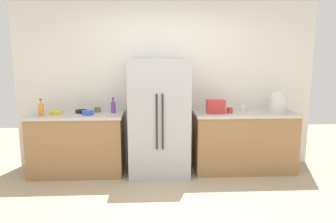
{
  "coord_description": "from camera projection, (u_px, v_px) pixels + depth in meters",
  "views": [
    {
      "loc": [
        -0.24,
        -2.98,
        1.68
      ],
      "look_at": [
        -0.05,
        0.43,
        1.1
      ],
      "focal_mm": 32.39,
      "sensor_mm": 36.0,
      "label": 1
    }
  ],
  "objects": [
    {
      "name": "bottle_b",
      "position": [
        113.0,
        107.0,
        4.52
      ],
      "size": [
        0.07,
        0.07,
        0.23
      ],
      "color": "purple",
      "rests_on": "counter_left"
    },
    {
      "name": "counter_left",
      "position": [
        78.0,
        144.0,
        4.49
      ],
      "size": [
        1.36,
        0.62,
        0.9
      ],
      "color": "#9E7247",
      "rests_on": "ground_plane"
    },
    {
      "name": "kitchen_back_panel",
      "position": [
        167.0,
        75.0,
        4.74
      ],
      "size": [
        4.63,
        0.1,
        2.9
      ],
      "primitive_type": "cube",
      "color": "silver",
      "rests_on": "ground_plane"
    },
    {
      "name": "bottle_a",
      "position": [
        41.0,
        109.0,
        4.26
      ],
      "size": [
        0.07,
        0.07,
        0.24
      ],
      "color": "orange",
      "rests_on": "counter_left"
    },
    {
      "name": "refrigerator",
      "position": [
        159.0,
        117.0,
        4.44
      ],
      "size": [
        0.87,
        0.69,
        1.7
      ],
      "color": "#B2B5BA",
      "rests_on": "ground_plane"
    },
    {
      "name": "cup_b",
      "position": [
        243.0,
        108.0,
        4.68
      ],
      "size": [
        0.09,
        0.09,
        0.1
      ],
      "primitive_type": "cylinder",
      "color": "white",
      "rests_on": "counter_right"
    },
    {
      "name": "counter_right",
      "position": [
        244.0,
        141.0,
        4.63
      ],
      "size": [
        1.53,
        0.62,
        0.9
      ],
      "color": "#9E7247",
      "rests_on": "ground_plane"
    },
    {
      "name": "bowl_a",
      "position": [
        56.0,
        112.0,
        4.42
      ],
      "size": [
        0.17,
        0.17,
        0.05
      ],
      "primitive_type": "cylinder",
      "color": "yellow",
      "rests_on": "counter_left"
    },
    {
      "name": "toaster",
      "position": [
        216.0,
        106.0,
        4.47
      ],
      "size": [
        0.26,
        0.17,
        0.2
      ],
      "primitive_type": "cube",
      "color": "red",
      "rests_on": "counter_right"
    },
    {
      "name": "bowl_b",
      "position": [
        88.0,
        113.0,
        4.36
      ],
      "size": [
        0.17,
        0.17,
        0.06
      ],
      "primitive_type": "cylinder",
      "color": "blue",
      "rests_on": "counter_left"
    },
    {
      "name": "cup_a",
      "position": [
        98.0,
        110.0,
        4.58
      ],
      "size": [
        0.09,
        0.09,
        0.08
      ],
      "primitive_type": "cylinder",
      "color": "brown",
      "rests_on": "counter_left"
    },
    {
      "name": "ground_plane",
      "position": [
        175.0,
        220.0,
        3.23
      ],
      "size": [
        9.27,
        9.27,
        0.0
      ],
      "primitive_type": "plane",
      "color": "tan"
    },
    {
      "name": "rice_cooker",
      "position": [
        278.0,
        102.0,
        4.56
      ],
      "size": [
        0.28,
        0.28,
        0.33
      ],
      "color": "silver",
      "rests_on": "counter_right"
    },
    {
      "name": "cup_c",
      "position": [
        230.0,
        110.0,
        4.49
      ],
      "size": [
        0.09,
        0.09,
        0.09
      ],
      "primitive_type": "cylinder",
      "color": "red",
      "rests_on": "counter_right"
    },
    {
      "name": "bowl_c",
      "position": [
        81.0,
        111.0,
        4.52
      ],
      "size": [
        0.17,
        0.17,
        0.05
      ],
      "primitive_type": "cylinder",
      "color": "black",
      "rests_on": "counter_left"
    }
  ]
}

